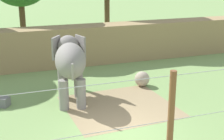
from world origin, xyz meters
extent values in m
plane|color=#759956|center=(0.00, 0.00, 0.00)|extent=(120.00, 120.00, 0.00)
cube|color=#937F5B|center=(0.71, 2.45, 0.00)|extent=(5.05, 4.72, 0.01)
cube|color=#997F56|center=(0.00, 10.17, 1.28)|extent=(36.00, 1.80, 2.56)
cylinder|color=gray|center=(-1.54, 4.40, 0.71)|extent=(0.44, 0.44, 1.41)
cylinder|color=gray|center=(-0.77, 4.27, 0.71)|extent=(0.44, 0.44, 1.41)
cylinder|color=gray|center=(-1.78, 2.98, 0.71)|extent=(0.44, 0.44, 1.41)
cylinder|color=gray|center=(-1.01, 2.85, 0.71)|extent=(0.44, 0.44, 1.41)
ellipsoid|color=gray|center=(-1.28, 3.63, 2.10)|extent=(1.83, 2.82, 1.62)
ellipsoid|color=gray|center=(-1.00, 5.25, 2.38)|extent=(1.26, 1.17, 1.17)
cube|color=gray|center=(-1.62, 5.25, 2.38)|extent=(0.60, 0.81, 1.11)
cube|color=gray|center=(-0.42, 5.05, 2.38)|extent=(0.34, 0.90, 1.11)
cylinder|color=gray|center=(-0.93, 5.68, 1.97)|extent=(0.40, 0.54, 0.63)
cylinder|color=gray|center=(-0.91, 5.80, 1.52)|extent=(0.32, 0.40, 0.59)
cylinder|color=gray|center=(-0.90, 5.88, 1.11)|extent=(0.24, 0.24, 0.56)
cylinder|color=gray|center=(-1.52, 2.18, 2.00)|extent=(0.15, 0.32, 0.81)
sphere|color=tan|center=(2.88, 4.66, 0.41)|extent=(0.82, 0.82, 0.82)
cylinder|color=brown|center=(0.10, -3.25, 1.74)|extent=(0.19, 0.19, 3.48)
cylinder|color=#B7B7BC|center=(0.00, -3.25, 1.98)|extent=(11.27, 0.02, 0.02)
cylinder|color=#B7B7BC|center=(0.00, -3.25, 3.34)|extent=(11.27, 0.02, 0.02)
cylinder|color=brown|center=(-2.37, 14.89, 1.98)|extent=(0.44, 0.44, 3.96)
cylinder|color=brown|center=(4.72, 15.87, 2.25)|extent=(0.44, 0.44, 4.50)
camera|label=1|loc=(-4.42, -10.81, 6.16)|focal=52.88mm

